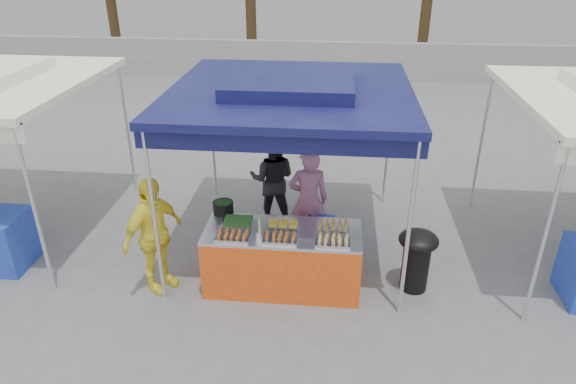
# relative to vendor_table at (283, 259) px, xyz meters

# --- Properties ---
(ground_plane) EXTENTS (80.00, 80.00, 0.00)m
(ground_plane) POSITION_rel_vendor_table_xyz_m (0.00, 0.10, -0.43)
(ground_plane) COLOR slate
(back_wall) EXTENTS (40.00, 0.25, 1.20)m
(back_wall) POSITION_rel_vendor_table_xyz_m (0.00, 11.10, 0.17)
(back_wall) COLOR gray
(back_wall) RESTS_ON ground_plane
(main_canopy) EXTENTS (3.20, 3.20, 2.57)m
(main_canopy) POSITION_rel_vendor_table_xyz_m (0.00, 1.07, 1.94)
(main_canopy) COLOR silver
(main_canopy) RESTS_ON ground_plane
(vendor_table) EXTENTS (2.00, 0.80, 0.85)m
(vendor_table) POSITION_rel_vendor_table_xyz_m (0.00, 0.00, 0.00)
(vendor_table) COLOR #D74A13
(vendor_table) RESTS_ON ground_plane
(food_tray_fl) EXTENTS (0.42, 0.30, 0.07)m
(food_tray_fl) POSITION_rel_vendor_table_xyz_m (-0.59, -0.24, 0.46)
(food_tray_fl) COLOR silver
(food_tray_fl) RESTS_ON vendor_table
(food_tray_fm) EXTENTS (0.42, 0.30, 0.07)m
(food_tray_fm) POSITION_rel_vendor_table_xyz_m (-0.00, -0.23, 0.46)
(food_tray_fm) COLOR silver
(food_tray_fm) RESTS_ON vendor_table
(food_tray_fr) EXTENTS (0.42, 0.30, 0.07)m
(food_tray_fr) POSITION_rel_vendor_table_xyz_m (0.64, -0.23, 0.46)
(food_tray_fr) COLOR silver
(food_tray_fr) RESTS_ON vendor_table
(food_tray_bl) EXTENTS (0.42, 0.30, 0.07)m
(food_tray_bl) POSITION_rel_vendor_table_xyz_m (-0.59, 0.10, 0.46)
(food_tray_bl) COLOR silver
(food_tray_bl) RESTS_ON vendor_table
(food_tray_bm) EXTENTS (0.42, 0.30, 0.07)m
(food_tray_bm) POSITION_rel_vendor_table_xyz_m (0.00, 0.10, 0.46)
(food_tray_bm) COLOR silver
(food_tray_bm) RESTS_ON vendor_table
(food_tray_br) EXTENTS (0.42, 0.30, 0.07)m
(food_tray_br) POSITION_rel_vendor_table_xyz_m (0.64, 0.11, 0.46)
(food_tray_br) COLOR silver
(food_tray_br) RESTS_ON vendor_table
(cooking_pot) EXTENTS (0.27, 0.27, 0.16)m
(cooking_pot) POSITION_rel_vendor_table_xyz_m (-0.85, 0.39, 0.51)
(cooking_pot) COLOR black
(cooking_pot) RESTS_ON vendor_table
(skewer_cup) EXTENTS (0.09, 0.09, 0.11)m
(skewer_cup) POSITION_rel_vendor_table_xyz_m (-0.26, -0.23, 0.48)
(skewer_cup) COLOR silver
(skewer_cup) RESTS_ON vendor_table
(wok_burner) EXTENTS (0.51, 0.51, 0.86)m
(wok_burner) POSITION_rel_vendor_table_xyz_m (1.73, 0.12, 0.08)
(wok_burner) COLOR black
(wok_burner) RESTS_ON ground_plane
(crate_left) EXTENTS (0.44, 0.31, 0.27)m
(crate_left) POSITION_rel_vendor_table_xyz_m (-0.47, 0.60, -0.29)
(crate_left) COLOR #162CB5
(crate_left) RESTS_ON ground_plane
(crate_right) EXTENTS (0.50, 0.35, 0.30)m
(crate_right) POSITION_rel_vendor_table_xyz_m (0.41, 0.75, -0.27)
(crate_right) COLOR #162CB5
(crate_right) RESTS_ON ground_plane
(crate_stacked) EXTENTS (0.50, 0.35, 0.30)m
(crate_stacked) POSITION_rel_vendor_table_xyz_m (0.41, 0.75, 0.03)
(crate_stacked) COLOR #162CB5
(crate_stacked) RESTS_ON crate_right
(vendor_woman) EXTENTS (0.63, 0.46, 1.59)m
(vendor_woman) POSITION_rel_vendor_table_xyz_m (0.27, 0.98, 0.37)
(vendor_woman) COLOR #996187
(vendor_woman) RESTS_ON ground_plane
(helper_man) EXTENTS (0.76, 0.61, 1.53)m
(helper_man) POSITION_rel_vendor_table_xyz_m (-0.34, 1.69, 0.34)
(helper_man) COLOR black
(helper_man) RESTS_ON ground_plane
(customer_person) EXTENTS (0.80, 1.01, 1.60)m
(customer_person) POSITION_rel_vendor_table_xyz_m (-1.63, -0.20, 0.37)
(customer_person) COLOR yellow
(customer_person) RESTS_ON ground_plane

